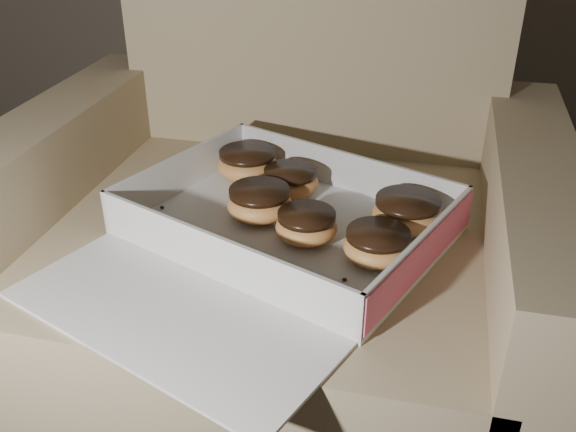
# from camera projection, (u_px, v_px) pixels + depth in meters

# --- Properties ---
(armchair) EXTENTS (0.89, 0.75, 0.93)m
(armchair) POSITION_uv_depth(u_px,v_px,m) (281.00, 263.00, 1.13)
(armchair) COLOR #968660
(armchair) RESTS_ON floor
(bakery_box) EXTENTS (0.60, 0.64, 0.07)m
(bakery_box) POSITION_uv_depth(u_px,v_px,m) (272.00, 238.00, 0.94)
(bakery_box) COLOR silver
(bakery_box) RESTS_ON armchair
(donut_a) EXTENTS (0.10, 0.10, 0.05)m
(donut_a) POSITION_uv_depth(u_px,v_px,m) (378.00, 245.00, 0.88)
(donut_a) COLOR #E3A04F
(donut_a) RESTS_ON bakery_box
(donut_b) EXTENTS (0.10, 0.10, 0.05)m
(donut_b) POSITION_uv_depth(u_px,v_px,m) (407.00, 213.00, 0.96)
(donut_b) COLOR #E3A04F
(donut_b) RESTS_ON bakery_box
(donut_c) EXTENTS (0.09, 0.09, 0.05)m
(donut_c) POSITION_uv_depth(u_px,v_px,m) (306.00, 225.00, 0.93)
(donut_c) COLOR #E3A04F
(donut_c) RESTS_ON bakery_box
(donut_d) EXTENTS (0.10, 0.10, 0.05)m
(donut_d) POSITION_uv_depth(u_px,v_px,m) (247.00, 163.00, 1.11)
(donut_d) COLOR #E3A04F
(donut_d) RESTS_ON bakery_box
(donut_e) EXTENTS (0.10, 0.10, 0.05)m
(donut_e) POSITION_uv_depth(u_px,v_px,m) (260.00, 202.00, 0.99)
(donut_e) COLOR #E3A04F
(donut_e) RESTS_ON bakery_box
(donut_f) EXTENTS (0.09, 0.09, 0.05)m
(donut_f) POSITION_uv_depth(u_px,v_px,m) (290.00, 181.00, 1.06)
(donut_f) COLOR #E3A04F
(donut_f) RESTS_ON bakery_box
(crumb_a) EXTENTS (0.01, 0.01, 0.00)m
(crumb_a) POSITION_uv_depth(u_px,v_px,m) (162.00, 207.00, 1.03)
(crumb_a) COLOR black
(crumb_a) RESTS_ON bakery_box
(crumb_b) EXTENTS (0.01, 0.01, 0.00)m
(crumb_b) POSITION_uv_depth(u_px,v_px,m) (345.00, 279.00, 0.85)
(crumb_b) COLOR black
(crumb_b) RESTS_ON bakery_box
(crumb_c) EXTENTS (0.01, 0.01, 0.00)m
(crumb_c) POSITION_uv_depth(u_px,v_px,m) (169.00, 230.00, 0.96)
(crumb_c) COLOR black
(crumb_c) RESTS_ON bakery_box
(crumb_d) EXTENTS (0.01, 0.01, 0.00)m
(crumb_d) POSITION_uv_depth(u_px,v_px,m) (151.00, 217.00, 1.00)
(crumb_d) COLOR black
(crumb_d) RESTS_ON bakery_box
(crumb_e) EXTENTS (0.01, 0.01, 0.00)m
(crumb_e) POSITION_uv_depth(u_px,v_px,m) (306.00, 293.00, 0.83)
(crumb_e) COLOR black
(crumb_e) RESTS_ON bakery_box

